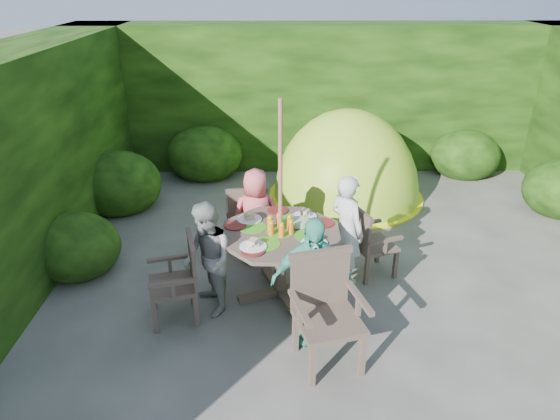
{
  "coord_description": "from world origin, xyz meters",
  "views": [
    {
      "loc": [
        -0.95,
        -4.99,
        3.27
      ],
      "look_at": [
        -0.91,
        0.09,
        0.85
      ],
      "focal_mm": 32.0,
      "sensor_mm": 36.0,
      "label": 1
    }
  ],
  "objects_px": {
    "parasol_pole": "(280,205)",
    "garden_chair_front": "(326,309)",
    "garden_chair_back": "(247,216)",
    "child_back": "(256,216)",
    "patio_table": "(281,242)",
    "child_right": "(346,230)",
    "child_left": "(208,260)",
    "garden_chair_left": "(180,279)",
    "garden_chair_right": "(369,241)",
    "dome_tent": "(345,196)",
    "child_front": "(312,281)"
  },
  "relations": [
    {
      "from": "patio_table",
      "to": "child_right",
      "type": "distance_m",
      "value": 0.8
    },
    {
      "from": "garden_chair_left",
      "to": "garden_chair_back",
      "type": "bearing_deg",
      "value": 142.22
    },
    {
      "from": "garden_chair_left",
      "to": "garden_chair_front",
      "type": "xyz_separation_m",
      "value": [
        1.43,
        -0.61,
        0.07
      ]
    },
    {
      "from": "patio_table",
      "to": "garden_chair_front",
      "type": "distance_m",
      "value": 1.1
    },
    {
      "from": "garden_chair_left",
      "to": "child_left",
      "type": "relative_size",
      "value": 0.71
    },
    {
      "from": "garden_chair_left",
      "to": "garden_chair_back",
      "type": "xyz_separation_m",
      "value": [
        0.61,
        1.43,
        -0.0
      ]
    },
    {
      "from": "garden_chair_back",
      "to": "child_back",
      "type": "relative_size",
      "value": 0.73
    },
    {
      "from": "garden_chair_left",
      "to": "child_front",
      "type": "height_order",
      "value": "child_front"
    },
    {
      "from": "parasol_pole",
      "to": "garden_chair_front",
      "type": "height_order",
      "value": "parasol_pole"
    },
    {
      "from": "garden_chair_back",
      "to": "parasol_pole",
      "type": "bearing_deg",
      "value": 105.81
    },
    {
      "from": "child_left",
      "to": "child_front",
      "type": "relative_size",
      "value": 0.94
    },
    {
      "from": "garden_chair_right",
      "to": "garden_chair_left",
      "type": "relative_size",
      "value": 0.96
    },
    {
      "from": "child_front",
      "to": "dome_tent",
      "type": "relative_size",
      "value": 0.45
    },
    {
      "from": "garden_chair_left",
      "to": "child_right",
      "type": "bearing_deg",
      "value": 96.69
    },
    {
      "from": "child_right",
      "to": "child_left",
      "type": "bearing_deg",
      "value": 73.79
    },
    {
      "from": "garden_chair_right",
      "to": "dome_tent",
      "type": "relative_size",
      "value": 0.29
    },
    {
      "from": "child_back",
      "to": "garden_chair_right",
      "type": "bearing_deg",
      "value": 159.41
    },
    {
      "from": "garden_chair_back",
      "to": "garden_chair_front",
      "type": "height_order",
      "value": "garden_chair_front"
    },
    {
      "from": "dome_tent",
      "to": "child_back",
      "type": "bearing_deg",
      "value": -143.61
    },
    {
      "from": "patio_table",
      "to": "garden_chair_left",
      "type": "height_order",
      "value": "patio_table"
    },
    {
      "from": "garden_chair_right",
      "to": "child_back",
      "type": "distance_m",
      "value": 1.37
    },
    {
      "from": "garden_chair_left",
      "to": "dome_tent",
      "type": "height_order",
      "value": "dome_tent"
    },
    {
      "from": "child_back",
      "to": "dome_tent",
      "type": "relative_size",
      "value": 0.41
    },
    {
      "from": "dome_tent",
      "to": "parasol_pole",
      "type": "bearing_deg",
      "value": -130.43
    },
    {
      "from": "child_left",
      "to": "dome_tent",
      "type": "distance_m",
      "value": 3.56
    },
    {
      "from": "garden_chair_front",
      "to": "child_right",
      "type": "bearing_deg",
      "value": 59.31
    },
    {
      "from": "garden_chair_front",
      "to": "dome_tent",
      "type": "relative_size",
      "value": 0.35
    },
    {
      "from": "patio_table",
      "to": "child_back",
      "type": "bearing_deg",
      "value": 111.32
    },
    {
      "from": "parasol_pole",
      "to": "garden_chair_back",
      "type": "relative_size",
      "value": 2.53
    },
    {
      "from": "child_front",
      "to": "child_left",
      "type": "bearing_deg",
      "value": 151.6
    },
    {
      "from": "child_left",
      "to": "child_back",
      "type": "height_order",
      "value": "child_left"
    },
    {
      "from": "parasol_pole",
      "to": "garden_chair_right",
      "type": "relative_size",
      "value": 2.63
    },
    {
      "from": "parasol_pole",
      "to": "garden_chair_right",
      "type": "xyz_separation_m",
      "value": [
        1.03,
        0.4,
        -0.65
      ]
    },
    {
      "from": "garden_chair_right",
      "to": "dome_tent",
      "type": "height_order",
      "value": "dome_tent"
    },
    {
      "from": "parasol_pole",
      "to": "garden_chair_front",
      "type": "bearing_deg",
      "value": -68.58
    },
    {
      "from": "patio_table",
      "to": "dome_tent",
      "type": "relative_size",
      "value": 0.6
    },
    {
      "from": "patio_table",
      "to": "dome_tent",
      "type": "bearing_deg",
      "value": 68.22
    },
    {
      "from": "garden_chair_back",
      "to": "dome_tent",
      "type": "xyz_separation_m",
      "value": [
        1.5,
        1.67,
        -0.46
      ]
    },
    {
      "from": "garden_chair_right",
      "to": "child_left",
      "type": "distance_m",
      "value": 1.91
    },
    {
      "from": "garden_chair_front",
      "to": "garden_chair_left",
      "type": "bearing_deg",
      "value": 141.05
    },
    {
      "from": "garden_chair_front",
      "to": "child_left",
      "type": "distance_m",
      "value": 1.36
    },
    {
      "from": "garden_chair_right",
      "to": "garden_chair_back",
      "type": "distance_m",
      "value": 1.58
    },
    {
      "from": "child_left",
      "to": "patio_table",
      "type": "bearing_deg",
      "value": 86.97
    },
    {
      "from": "garden_chair_back",
      "to": "child_right",
      "type": "bearing_deg",
      "value": 141.35
    },
    {
      "from": "garden_chair_left",
      "to": "child_left",
      "type": "bearing_deg",
      "value": 98.06
    },
    {
      "from": "parasol_pole",
      "to": "garden_chair_left",
      "type": "distance_m",
      "value": 1.27
    },
    {
      "from": "patio_table",
      "to": "dome_tent",
      "type": "distance_m",
      "value": 2.98
    },
    {
      "from": "garden_chair_left",
      "to": "dome_tent",
      "type": "relative_size",
      "value": 0.3
    },
    {
      "from": "patio_table",
      "to": "garden_chair_back",
      "type": "xyz_separation_m",
      "value": [
        -0.42,
        1.02,
        -0.2
      ]
    },
    {
      "from": "parasol_pole",
      "to": "dome_tent",
      "type": "distance_m",
      "value": 3.11
    }
  ]
}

